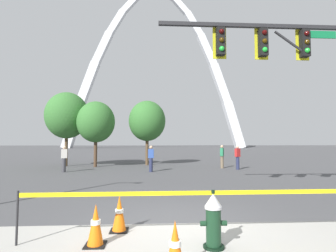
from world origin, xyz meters
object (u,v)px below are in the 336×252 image
object	(u,v)px
traffic_cone_by_hydrant	(96,225)
pedestrian_standing_center	(222,156)
fire_hydrant	(213,220)
pedestrian_walking_right	(64,159)
traffic_cone_curb_edge	(119,214)
pedestrian_near_trees	(151,158)
traffic_cone_mid_sidewalk	(175,247)
pedestrian_walking_left	(238,157)
monument_arch	(155,76)
traffic_signal_gantry	(295,67)

from	to	relation	value
traffic_cone_by_hydrant	pedestrian_standing_center	bearing A→B (deg)	65.96
fire_hydrant	pedestrian_walking_right	world-z (taller)	pedestrian_walking_right
traffic_cone_curb_edge	pedestrian_near_trees	xyz separation A→B (m)	(0.54, 10.34, 0.46)
traffic_cone_mid_sidewalk	pedestrian_near_trees	xyz separation A→B (m)	(-0.46, 12.08, 0.46)
fire_hydrant	pedestrian_walking_left	distance (m)	13.04
pedestrian_standing_center	pedestrian_walking_right	distance (m)	10.28
traffic_cone_curb_edge	pedestrian_standing_center	xyz separation A→B (m)	(5.44, 12.21, 0.46)
pedestrian_standing_center	pedestrian_walking_right	xyz separation A→B (m)	(-10.12, -1.79, 0.00)
fire_hydrant	traffic_cone_mid_sidewalk	size ratio (longest dim) A/B	1.36
monument_arch	pedestrian_standing_center	distance (m)	59.36
traffic_cone_mid_sidewalk	traffic_signal_gantry	distance (m)	7.22
pedestrian_walking_left	pedestrian_near_trees	bearing A→B (deg)	-170.32
pedestrian_near_trees	pedestrian_walking_left	bearing A→B (deg)	9.68
traffic_cone_by_hydrant	monument_arch	xyz separation A→B (m)	(1.45, 68.67, 20.41)
traffic_cone_by_hydrant	pedestrian_walking_right	distance (m)	11.97
traffic_cone_curb_edge	monument_arch	bearing A→B (deg)	89.05
traffic_cone_by_hydrant	traffic_cone_mid_sidewalk	bearing A→B (deg)	-37.86
pedestrian_near_trees	traffic_cone_curb_edge	bearing A→B (deg)	-93.01
traffic_signal_gantry	pedestrian_walking_right	world-z (taller)	traffic_signal_gantry
monument_arch	pedestrian_near_trees	xyz separation A→B (m)	(-0.59, -57.61, -19.95)
fire_hydrant	monument_arch	xyz separation A→B (m)	(-0.60, 68.87, 20.30)
traffic_cone_mid_sidewalk	monument_arch	world-z (taller)	monument_arch
fire_hydrant	monument_arch	bearing A→B (deg)	90.50
traffic_signal_gantry	pedestrian_walking_right	xyz separation A→B (m)	(-9.97, 7.86, -3.45)
traffic_cone_by_hydrant	traffic_signal_gantry	bearing A→B (deg)	30.23
traffic_cone_mid_sidewalk	traffic_signal_gantry	world-z (taller)	traffic_signal_gantry
fire_hydrant	traffic_cone_curb_edge	world-z (taller)	fire_hydrant
traffic_cone_mid_sidewalk	pedestrian_walking_right	xyz separation A→B (m)	(-5.68, 12.16, 0.46)
fire_hydrant	pedestrian_near_trees	size ratio (longest dim) A/B	0.62
monument_arch	pedestrian_standing_center	world-z (taller)	monument_arch
traffic_cone_curb_edge	pedestrian_standing_center	world-z (taller)	pedestrian_standing_center
traffic_cone_by_hydrant	pedestrian_walking_right	xyz separation A→B (m)	(-4.36, 11.14, 0.46)
traffic_cone_by_hydrant	pedestrian_standing_center	xyz separation A→B (m)	(5.76, 12.92, 0.46)
traffic_cone_by_hydrant	pedestrian_walking_right	size ratio (longest dim) A/B	0.46
monument_arch	pedestrian_standing_center	xyz separation A→B (m)	(4.31, -55.74, -19.95)
pedestrian_walking_left	traffic_signal_gantry	bearing A→B (deg)	-96.21
pedestrian_walking_right	monument_arch	bearing A→B (deg)	84.23
traffic_cone_curb_edge	traffic_cone_by_hydrant	bearing A→B (deg)	-114.28
pedestrian_walking_left	pedestrian_near_trees	size ratio (longest dim) A/B	1.00
pedestrian_standing_center	traffic_cone_curb_edge	bearing A→B (deg)	-114.02
monument_arch	pedestrian_walking_right	bearing A→B (deg)	-95.77
traffic_signal_gantry	pedestrian_near_trees	world-z (taller)	traffic_signal_gantry
traffic_cone_by_hydrant	pedestrian_near_trees	size ratio (longest dim) A/B	0.46
traffic_cone_by_hydrant	pedestrian_walking_left	world-z (taller)	pedestrian_walking_left
fire_hydrant	pedestrian_walking_left	bearing A→B (deg)	69.75
traffic_cone_curb_edge	traffic_signal_gantry	xyz separation A→B (m)	(5.29, 2.56, 3.91)
fire_hydrant	pedestrian_standing_center	size ratio (longest dim) A/B	0.62
pedestrian_walking_right	pedestrian_near_trees	world-z (taller)	same
traffic_signal_gantry	monument_arch	bearing A→B (deg)	93.64
fire_hydrant	pedestrian_walking_left	xyz separation A→B (m)	(4.51, 12.23, 0.35)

